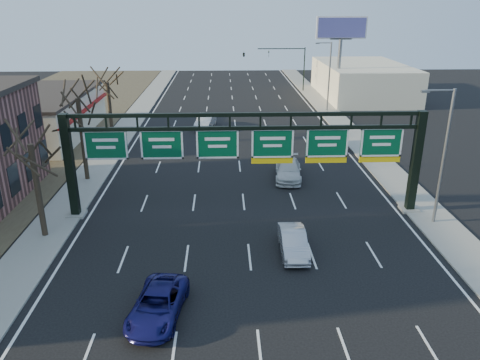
{
  "coord_description": "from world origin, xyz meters",
  "views": [
    {
      "loc": [
        -1.43,
        -21.81,
        13.97
      ],
      "look_at": [
        -0.4,
        6.17,
        3.2
      ],
      "focal_mm": 35.0,
      "sensor_mm": 36.0,
      "label": 1
    }
  ],
  "objects_px": {
    "sign_gantry": "(247,150)",
    "car_blue_suv": "(158,304)",
    "car_silver_sedan": "(293,242)",
    "car_white_wagon": "(288,170)"
  },
  "relations": [
    {
      "from": "sign_gantry",
      "to": "car_blue_suv",
      "type": "bearing_deg",
      "value": -112.84
    },
    {
      "from": "car_white_wagon",
      "to": "car_blue_suv",
      "type": "bearing_deg",
      "value": -108.73
    },
    {
      "from": "car_blue_suv",
      "to": "car_silver_sedan",
      "type": "height_order",
      "value": "car_silver_sedan"
    },
    {
      "from": "car_blue_suv",
      "to": "car_white_wagon",
      "type": "height_order",
      "value": "car_white_wagon"
    },
    {
      "from": "sign_gantry",
      "to": "car_silver_sedan",
      "type": "bearing_deg",
      "value": -66.56
    },
    {
      "from": "car_silver_sedan",
      "to": "car_blue_suv",
      "type": "bearing_deg",
      "value": -140.93
    },
    {
      "from": "sign_gantry",
      "to": "car_blue_suv",
      "type": "height_order",
      "value": "sign_gantry"
    },
    {
      "from": "sign_gantry",
      "to": "car_white_wagon",
      "type": "relative_size",
      "value": 4.78
    },
    {
      "from": "sign_gantry",
      "to": "car_silver_sedan",
      "type": "height_order",
      "value": "sign_gantry"
    },
    {
      "from": "sign_gantry",
      "to": "car_white_wagon",
      "type": "xyz_separation_m",
      "value": [
        3.79,
        6.75,
        -3.88
      ]
    }
  ]
}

